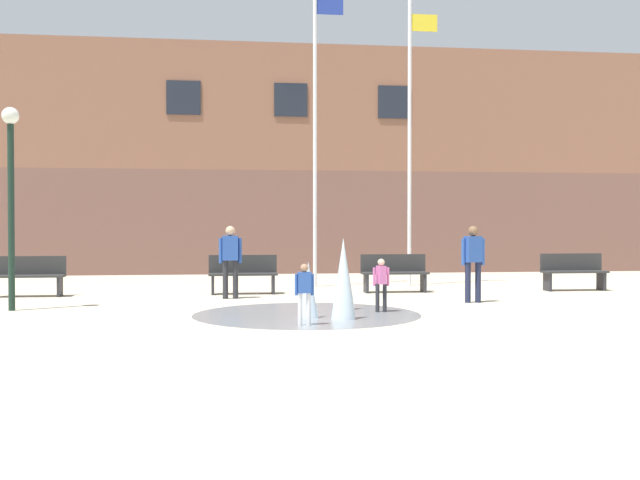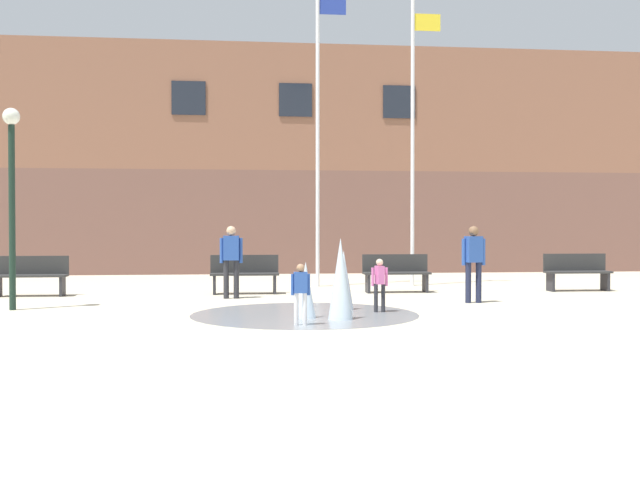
# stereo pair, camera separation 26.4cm
# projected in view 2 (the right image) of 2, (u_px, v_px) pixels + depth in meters

# --- Properties ---
(ground_plane) EXTENTS (100.00, 100.00, 0.00)m
(ground_plane) POSITION_uv_depth(u_px,v_px,m) (410.00, 368.00, 8.37)
(ground_plane) COLOR #BCB299
(library_building) EXTENTS (36.00, 6.05, 7.67)m
(library_building) POSITION_uv_depth(u_px,v_px,m) (289.00, 166.00, 27.82)
(library_building) COLOR brown
(library_building) RESTS_ON ground
(splash_fountain) EXTENTS (4.09, 4.09, 1.39)m
(splash_fountain) POSITION_uv_depth(u_px,v_px,m) (328.00, 288.00, 13.22)
(splash_fountain) COLOR gray
(splash_fountain) RESTS_ON ground
(park_bench_far_left) EXTENTS (1.60, 0.44, 0.91)m
(park_bench_far_left) POSITION_uv_depth(u_px,v_px,m) (31.00, 275.00, 16.95)
(park_bench_far_left) COLOR #28282D
(park_bench_far_left) RESTS_ON ground
(park_bench_under_left_flagpole) EXTENTS (1.60, 0.44, 0.91)m
(park_bench_under_left_flagpole) POSITION_uv_depth(u_px,v_px,m) (245.00, 273.00, 17.53)
(park_bench_under_left_flagpole) COLOR #28282D
(park_bench_under_left_flagpole) RESTS_ON ground
(park_bench_under_right_flagpole) EXTENTS (1.60, 0.44, 0.91)m
(park_bench_under_right_flagpole) POSITION_uv_depth(u_px,v_px,m) (396.00, 272.00, 17.92)
(park_bench_under_right_flagpole) COLOR #28282D
(park_bench_under_right_flagpole) RESTS_ON ground
(park_bench_near_trashcan) EXTENTS (1.60, 0.44, 0.91)m
(park_bench_near_trashcan) POSITION_uv_depth(u_px,v_px,m) (577.00, 271.00, 18.35)
(park_bench_near_trashcan) COLOR #28282D
(park_bench_near_trashcan) RESTS_ON ground
(adult_watching) EXTENTS (0.50, 0.28, 1.59)m
(adult_watching) POSITION_uv_depth(u_px,v_px,m) (474.00, 258.00, 15.44)
(adult_watching) COLOR #1E233D
(adult_watching) RESTS_ON ground
(child_in_fountain) EXTENTS (0.31, 0.23, 0.99)m
(child_in_fountain) POSITION_uv_depth(u_px,v_px,m) (380.00, 281.00, 13.76)
(child_in_fountain) COLOR #28282D
(child_in_fountain) RESTS_ON ground
(child_running) EXTENTS (0.31, 0.14, 0.99)m
(child_running) POSITION_uv_depth(u_px,v_px,m) (301.00, 289.00, 11.93)
(child_running) COLOR silver
(child_running) RESTS_ON ground
(adult_near_bench) EXTENTS (0.50, 0.21, 1.59)m
(adult_near_bench) POSITION_uv_depth(u_px,v_px,m) (231.00, 256.00, 16.38)
(adult_near_bench) COLOR #28282D
(adult_near_bench) RESTS_ON ground
(flagpole_left) EXTENTS (0.80, 0.10, 8.00)m
(flagpole_left) POSITION_uv_depth(u_px,v_px,m) (319.00, 125.00, 19.63)
(flagpole_left) COLOR silver
(flagpole_left) RESTS_ON ground
(flagpole_right) EXTENTS (0.80, 0.10, 7.64)m
(flagpole_right) POSITION_uv_depth(u_px,v_px,m) (414.00, 133.00, 19.91)
(flagpole_right) COLOR silver
(flagpole_right) RESTS_ON ground
(lamp_post_left_lane) EXTENTS (0.32, 0.32, 3.82)m
(lamp_post_left_lane) POSITION_uv_depth(u_px,v_px,m) (12.00, 178.00, 14.10)
(lamp_post_left_lane) COLOR #192D23
(lamp_post_left_lane) RESTS_ON ground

